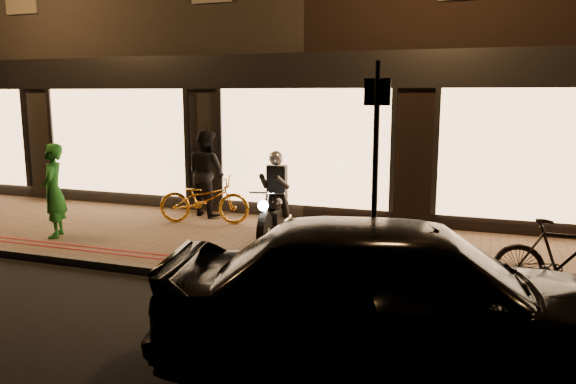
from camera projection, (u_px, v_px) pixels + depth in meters
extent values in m
plane|color=black|center=(216.00, 284.00, 8.06)|extent=(90.00, 90.00, 0.00)
cube|color=brown|center=(268.00, 245.00, 9.90)|extent=(50.00, 4.00, 0.12)
cube|color=#59544C|center=(218.00, 279.00, 8.09)|extent=(50.00, 0.14, 0.12)
cube|color=maroon|center=(230.00, 267.00, 8.45)|extent=(50.00, 0.06, 0.01)
cube|color=maroon|center=(235.00, 263.00, 8.64)|extent=(50.00, 0.06, 0.01)
cube|color=black|center=(172.00, 43.00, 17.66)|extent=(12.00, 10.00, 8.50)
cube|color=black|center=(303.00, 71.00, 11.17)|extent=(48.00, 0.12, 0.70)
cube|color=#FEC17F|center=(117.00, 141.00, 12.93)|extent=(3.60, 0.06, 2.38)
cube|color=#FEC17F|center=(302.00, 148.00, 11.43)|extent=(3.60, 0.06, 2.38)
cube|color=#FEC17F|center=(543.00, 156.00, 9.94)|extent=(3.60, 0.06, 2.38)
cylinder|color=black|center=(265.00, 232.00, 9.28)|extent=(0.20, 0.65, 0.64)
cylinder|color=black|center=(282.00, 215.00, 10.53)|extent=(0.20, 0.65, 0.64)
cylinder|color=silver|center=(265.00, 232.00, 9.28)|extent=(0.16, 0.16, 0.14)
cylinder|color=silver|center=(282.00, 215.00, 10.53)|extent=(0.16, 0.16, 0.14)
cube|color=black|center=(275.00, 218.00, 9.94)|extent=(0.35, 0.73, 0.30)
ellipsoid|color=black|center=(273.00, 203.00, 9.76)|extent=(0.38, 0.54, 0.29)
cube|color=black|center=(279.00, 198.00, 10.18)|extent=(0.29, 0.57, 0.09)
cylinder|color=silver|center=(267.00, 193.00, 9.31)|extent=(0.60, 0.11, 0.03)
cylinder|color=silver|center=(265.00, 214.00, 9.28)|extent=(0.09, 0.33, 0.71)
sphere|color=white|center=(263.00, 206.00, 9.11)|extent=(0.19, 0.19, 0.17)
cylinder|color=silver|center=(287.00, 220.00, 10.37)|extent=(0.14, 0.55, 0.07)
cube|color=black|center=(277.00, 181.00, 9.99)|extent=(0.36, 0.26, 0.55)
sphere|color=#A9ABB0|center=(276.00, 158.00, 9.86)|extent=(0.29, 0.29, 0.26)
cylinder|color=black|center=(264.00, 181.00, 9.71)|extent=(0.24, 0.60, 0.34)
cylinder|color=black|center=(282.00, 182.00, 9.64)|extent=(0.10, 0.60, 0.34)
cylinder|color=black|center=(269.00, 205.00, 10.06)|extent=(0.22, 0.29, 0.46)
cylinder|color=black|center=(284.00, 206.00, 10.00)|extent=(0.17, 0.28, 0.46)
cylinder|color=black|center=(375.00, 175.00, 7.49)|extent=(0.09, 0.09, 3.00)
cube|color=black|center=(377.00, 92.00, 7.30)|extent=(0.35, 0.05, 0.35)
imported|color=gold|center=(204.00, 199.00, 11.25)|extent=(1.93, 1.04, 0.97)
imported|color=black|center=(563.00, 259.00, 7.11)|extent=(1.71, 0.57, 1.01)
imported|color=#1E7227|center=(53.00, 191.00, 10.10)|extent=(0.67, 0.74, 1.70)
imported|color=black|center=(206.00, 173.00, 11.88)|extent=(1.10, 0.99, 1.84)
imported|color=black|center=(407.00, 297.00, 5.29)|extent=(5.02, 2.87, 1.61)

